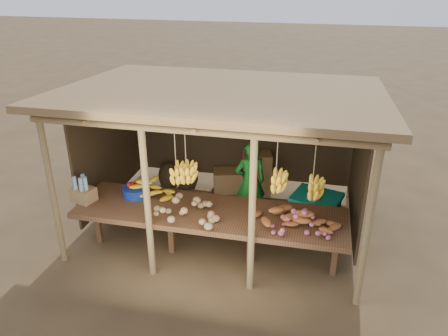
# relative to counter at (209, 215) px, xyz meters

# --- Properties ---
(ground) EXTENTS (60.00, 60.00, 0.00)m
(ground) POSITION_rel_counter_xyz_m (-0.00, 0.95, -0.74)
(ground) COLOR brown
(ground) RESTS_ON ground
(stall_structure) EXTENTS (4.70, 3.50, 2.43)m
(stall_structure) POSITION_rel_counter_xyz_m (0.07, 0.93, 1.18)
(stall_structure) COLOR #95774D
(stall_structure) RESTS_ON ground
(counter) EXTENTS (3.90, 1.05, 0.80)m
(counter) POSITION_rel_counter_xyz_m (0.00, 0.00, 0.00)
(counter) COLOR brown
(counter) RESTS_ON ground
(potato_heap) EXTENTS (1.09, 0.82, 0.37)m
(potato_heap) POSITION_rel_counter_xyz_m (-0.29, -0.25, 0.24)
(potato_heap) COLOR #A58155
(potato_heap) RESTS_ON counter
(sweet_potato_heap) EXTENTS (1.21, 0.85, 0.36)m
(sweet_potato_heap) POSITION_rel_counter_xyz_m (1.20, -0.09, 0.24)
(sweet_potato_heap) COLOR #A15829
(sweet_potato_heap) RESTS_ON counter
(onion_heap) EXTENTS (0.81, 0.55, 0.35)m
(onion_heap) POSITION_rel_counter_xyz_m (1.32, -0.27, 0.24)
(onion_heap) COLOR #B2566D
(onion_heap) RESTS_ON counter
(banana_pile) EXTENTS (0.67, 0.47, 0.35)m
(banana_pile) POSITION_rel_counter_xyz_m (-1.01, 0.22, 0.24)
(banana_pile) COLOR yellow
(banana_pile) RESTS_ON counter
(tomato_basin) EXTENTS (0.42, 0.42, 0.22)m
(tomato_basin) POSITION_rel_counter_xyz_m (-1.20, 0.21, 0.15)
(tomato_basin) COLOR navy
(tomato_basin) RESTS_ON counter
(bottle_box) EXTENTS (0.38, 0.33, 0.41)m
(bottle_box) POSITION_rel_counter_xyz_m (-1.90, -0.12, 0.22)
(bottle_box) COLOR #A27848
(bottle_box) RESTS_ON counter
(vendor) EXTENTS (0.61, 0.51, 1.43)m
(vendor) POSITION_rel_counter_xyz_m (0.39, 1.21, -0.02)
(vendor) COLOR #1B7C26
(vendor) RESTS_ON ground
(tarp_crate) EXTENTS (0.89, 0.82, 0.88)m
(tarp_crate) POSITION_rel_counter_xyz_m (1.49, 1.05, -0.38)
(tarp_crate) COLOR brown
(tarp_crate) RESTS_ON ground
(carton_stack) EXTENTS (1.18, 0.53, 0.83)m
(carton_stack) POSITION_rel_counter_xyz_m (0.18, 2.14, -0.37)
(carton_stack) COLOR #A27848
(carton_stack) RESTS_ON ground
(burlap_sacks) EXTENTS (0.80, 0.42, 0.57)m
(burlap_sacks) POSITION_rel_counter_xyz_m (-1.20, 2.15, -0.49)
(burlap_sacks) COLOR #40301D
(burlap_sacks) RESTS_ON ground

